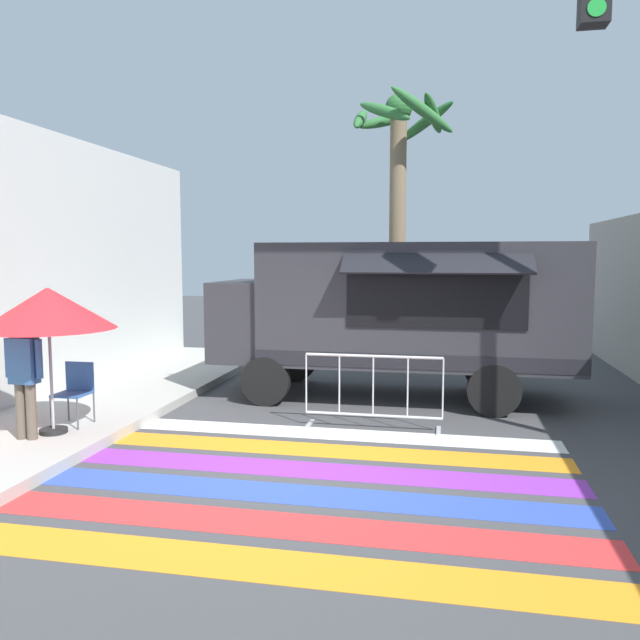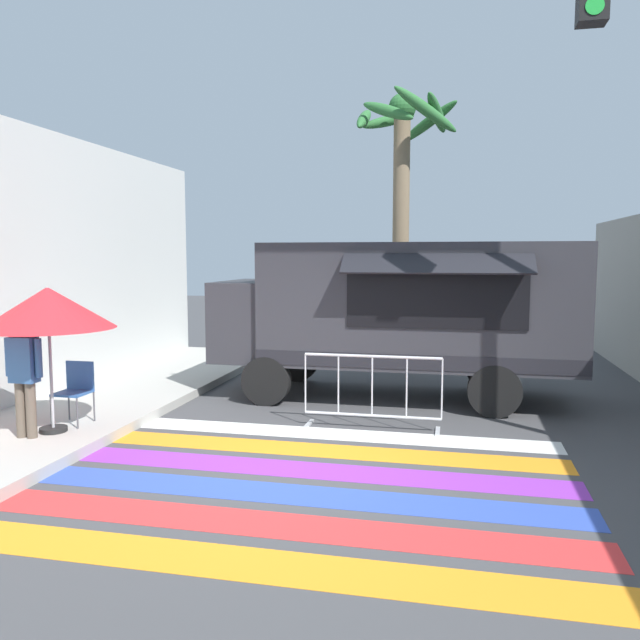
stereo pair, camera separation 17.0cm
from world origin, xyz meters
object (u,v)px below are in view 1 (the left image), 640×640
(patio_umbrella, at_px, (48,309))
(food_truck, at_px, (391,307))
(palm_tree, at_px, (399,179))
(vendor_person, at_px, (24,372))
(barricade_front, at_px, (373,392))
(folding_chair, at_px, (76,387))

(patio_umbrella, bearing_deg, food_truck, 41.49)
(patio_umbrella, relative_size, palm_tree, 0.32)
(vendor_person, xyz_separation_m, barricade_front, (4.27, 1.88, -0.48))
(folding_chair, relative_size, vendor_person, 0.55)
(patio_umbrella, xyz_separation_m, barricade_front, (4.10, 1.57, -1.27))
(folding_chair, bearing_deg, palm_tree, 48.31)
(food_truck, height_order, vendor_person, food_truck)
(food_truck, bearing_deg, patio_umbrella, -138.51)
(vendor_person, height_order, barricade_front, vendor_person)
(barricade_front, bearing_deg, food_truck, 88.33)
(vendor_person, bearing_deg, patio_umbrella, 56.98)
(palm_tree, bearing_deg, barricade_front, -89.38)
(food_truck, xyz_separation_m, folding_chair, (-4.13, -3.19, -0.94))
(folding_chair, distance_m, vendor_person, 0.90)
(food_truck, xyz_separation_m, palm_tree, (-0.12, 3.14, 2.59))
(food_truck, height_order, barricade_front, food_truck)
(barricade_front, distance_m, palm_tree, 6.39)
(folding_chair, relative_size, palm_tree, 0.14)
(vendor_person, bearing_deg, barricade_front, 19.03)
(patio_umbrella, height_order, palm_tree, palm_tree)
(folding_chair, height_order, vendor_person, vendor_person)
(folding_chair, bearing_deg, food_truck, 28.38)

